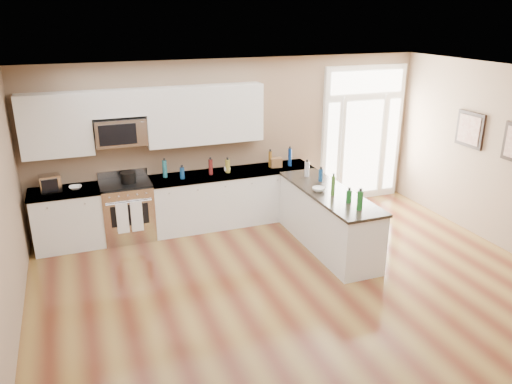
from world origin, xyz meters
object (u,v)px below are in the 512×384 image
peninsula_cabinet (327,221)px  kitchen_range (128,210)px  toaster_oven (50,183)px  stockpot (128,177)px

peninsula_cabinet → kitchen_range: 3.23m
toaster_oven → peninsula_cabinet: bearing=-28.8°
kitchen_range → stockpot: 0.57m
stockpot → toaster_oven: 1.16m
stockpot → toaster_oven: size_ratio=0.81×
kitchen_range → toaster_oven: (-1.10, 0.03, 0.59)m
stockpot → kitchen_range: bearing=176.8°
peninsula_cabinet → stockpot: bearing=152.9°
peninsula_cabinet → kitchen_range: (-2.89, 1.45, 0.04)m
kitchen_range → peninsula_cabinet: bearing=-26.6°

